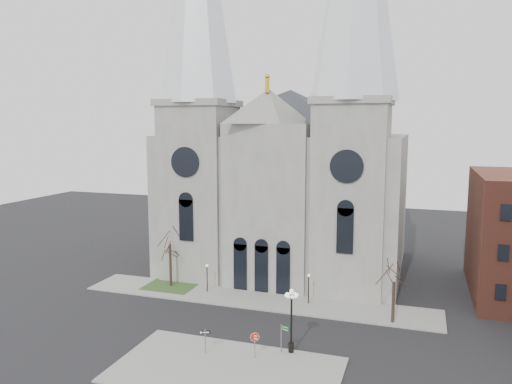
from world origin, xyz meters
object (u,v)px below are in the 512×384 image
(one_way_sign, at_px, (205,337))
(street_name_sign, at_px, (282,336))
(stop_sign, at_px, (255,340))
(globe_lamp, at_px, (291,313))

(one_way_sign, xyz_separation_m, street_name_sign, (6.17, 2.18, 0.03))
(stop_sign, bearing_deg, globe_lamp, 32.93)
(globe_lamp, distance_m, street_name_sign, 2.21)
(stop_sign, height_order, one_way_sign, stop_sign)
(one_way_sign, bearing_deg, stop_sign, -15.11)
(globe_lamp, bearing_deg, street_name_sign, -161.48)
(globe_lamp, bearing_deg, stop_sign, -142.13)
(globe_lamp, relative_size, street_name_sign, 2.25)
(stop_sign, bearing_deg, street_name_sign, 38.68)
(stop_sign, distance_m, one_way_sign, 4.34)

